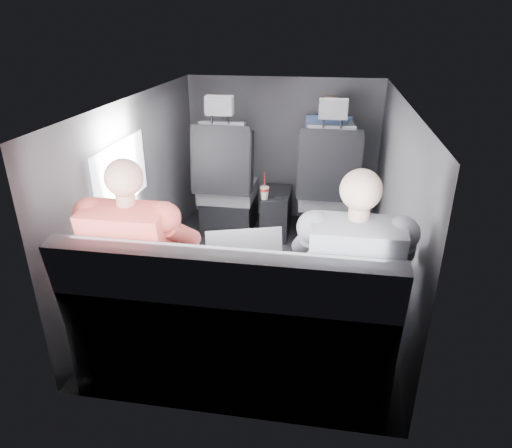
% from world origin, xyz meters
% --- Properties ---
extents(floor, '(2.60, 2.60, 0.00)m').
position_xyz_m(floor, '(0.00, 0.00, 0.00)').
color(floor, black).
rests_on(floor, ground).
extents(ceiling, '(2.60, 2.60, 0.00)m').
position_xyz_m(ceiling, '(0.00, 0.00, 1.35)').
color(ceiling, '#B2B2AD').
rests_on(ceiling, panel_back).
extents(panel_left, '(0.02, 2.60, 1.35)m').
position_xyz_m(panel_left, '(-0.90, 0.00, 0.68)').
color(panel_left, '#56565B').
rests_on(panel_left, floor).
extents(panel_right, '(0.02, 2.60, 1.35)m').
position_xyz_m(panel_right, '(0.90, 0.00, 0.68)').
color(panel_right, '#56565B').
rests_on(panel_right, floor).
extents(panel_front, '(1.80, 0.02, 1.35)m').
position_xyz_m(panel_front, '(0.00, 1.30, 0.68)').
color(panel_front, '#56565B').
rests_on(panel_front, floor).
extents(panel_back, '(1.80, 0.02, 1.35)m').
position_xyz_m(panel_back, '(0.00, -1.30, 0.68)').
color(panel_back, '#56565B').
rests_on(panel_back, floor).
extents(side_window, '(0.02, 0.75, 0.42)m').
position_xyz_m(side_window, '(-0.88, -0.30, 0.90)').
color(side_window, white).
rests_on(side_window, panel_left).
extents(seatbelt, '(0.35, 0.11, 0.59)m').
position_xyz_m(seatbelt, '(0.45, 0.67, 0.80)').
color(seatbelt, black).
rests_on(seatbelt, front_seat_right).
extents(front_seat_left, '(0.52, 0.58, 1.26)m').
position_xyz_m(front_seat_left, '(-0.45, 0.84, 0.40)').
color(front_seat_left, black).
rests_on(front_seat_left, floor).
extents(front_seat_right, '(0.52, 0.58, 1.26)m').
position_xyz_m(front_seat_right, '(0.45, 0.84, 0.40)').
color(front_seat_right, black).
rests_on(front_seat_right, floor).
extents(center_console, '(0.24, 0.48, 0.41)m').
position_xyz_m(center_console, '(0.00, 0.88, 0.20)').
color(center_console, black).
rests_on(center_console, floor).
extents(rear_bench, '(1.60, 0.57, 0.92)m').
position_xyz_m(rear_bench, '(0.00, -1.06, 0.31)').
color(rear_bench, '#5E5E63').
rests_on(rear_bench, floor).
extents(soda_cup, '(0.08, 0.08, 0.24)m').
position_xyz_m(soda_cup, '(-0.09, 0.70, 0.46)').
color(soda_cup, white).
rests_on(soda_cup, center_console).
extents(laptop_white, '(0.32, 0.32, 0.22)m').
position_xyz_m(laptop_white, '(-0.50, -0.78, 0.63)').
color(laptop_white, silver).
rests_on(laptop_white, passenger_rear_left).
extents(laptop_silver, '(0.45, 0.45, 0.27)m').
position_xyz_m(laptop_silver, '(0.05, -0.83, 0.64)').
color(laptop_silver, silver).
rests_on(laptop_silver, rear_bench).
extents(laptop_black, '(0.36, 0.38, 0.22)m').
position_xyz_m(laptop_black, '(0.54, -0.82, 0.63)').
color(laptop_black, black).
rests_on(laptop_black, passenger_rear_right).
extents(passenger_rear_left, '(0.51, 0.63, 1.24)m').
position_xyz_m(passenger_rear_left, '(-0.49, -0.97, 0.64)').
color(passenger_rear_left, '#38383D').
rests_on(passenger_rear_left, rear_bench).
extents(passenger_rear_right, '(0.52, 0.63, 1.25)m').
position_xyz_m(passenger_rear_right, '(0.59, -0.97, 0.64)').
color(passenger_rear_right, navy).
rests_on(passenger_rear_right, rear_bench).
extents(passenger_front_right, '(0.40, 0.40, 0.80)m').
position_xyz_m(passenger_front_right, '(0.42, 1.10, 0.75)').
color(passenger_front_right, navy).
rests_on(passenger_front_right, front_seat_right).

